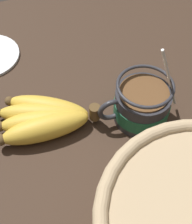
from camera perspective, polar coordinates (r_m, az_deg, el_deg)
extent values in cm
cube|color=#332319|center=(58.06, 0.62, -5.18)|extent=(94.62, 94.62, 3.94)
cylinder|color=#28282D|center=(56.54, 8.37, 1.19)|extent=(9.88, 9.88, 6.85)
cylinder|color=#195638|center=(56.83, 8.33, 0.95)|extent=(10.08, 10.08, 3.05)
torus|color=#28282D|center=(54.21, 2.88, 0.38)|extent=(5.08, 0.90, 5.08)
cylinder|color=brown|center=(53.86, 8.80, 3.53)|extent=(8.68, 8.68, 0.40)
torus|color=#28282D|center=(52.57, 9.04, 4.78)|extent=(9.88, 9.88, 0.60)
cylinder|color=silver|center=(54.20, 13.28, 5.78)|extent=(5.73, 0.50, 14.70)
ellipsoid|color=silver|center=(58.61, 9.70, 0.40)|extent=(3.00, 2.00, 0.80)
cylinder|color=#4C381E|center=(55.55, -0.42, -0.10)|extent=(2.00, 2.00, 3.00)
ellipsoid|color=gold|center=(58.06, -8.72, 0.77)|extent=(15.19, 11.03, 4.05)
sphere|color=#4C381E|center=(60.61, -15.53, 1.94)|extent=(1.82, 1.82, 1.82)
ellipsoid|color=gold|center=(57.28, -9.64, -0.41)|extent=(16.79, 9.27, 4.06)
ellipsoid|color=gold|center=(56.24, -9.40, -1.68)|extent=(16.19, 6.60, 4.16)
sphere|color=#4C381E|center=(57.39, -17.21, -2.56)|extent=(1.87, 1.87, 1.87)
ellipsoid|color=gold|center=(55.17, -9.17, -2.88)|extent=(15.75, 4.81, 4.50)
sphere|color=#4C381E|center=(55.50, -17.03, -4.91)|extent=(2.02, 2.02, 2.02)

